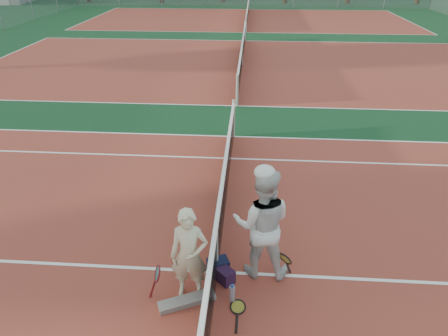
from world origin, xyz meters
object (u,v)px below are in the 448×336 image
object	(u,v)px
racket_spare	(238,307)
sports_bag_navy	(218,266)
racket_red	(158,282)
player_a	(189,255)
water_bottle	(232,294)
player_b	(262,224)
sports_bag_purple	(225,275)
racket_black_held	(284,266)
net_main	(217,249)

from	to	relation	value
racket_spare	sports_bag_navy	xyz separation A→B (m)	(-0.36, 0.72, 0.12)
racket_red	racket_spare	xyz separation A→B (m)	(1.23, -0.16, -0.27)
player_a	water_bottle	distance (m)	0.91
player_a	sports_bag_navy	bearing A→B (deg)	50.48
player_b	sports_bag_purple	xyz separation A→B (m)	(-0.57, -0.29, -0.84)
sports_bag_purple	player_a	bearing A→B (deg)	-149.45
player_b	racket_black_held	distance (m)	0.81
net_main	player_a	size ratio (longest dim) A/B	7.05
racket_red	player_a	bearing A→B (deg)	-9.10
racket_black_held	sports_bag_purple	world-z (taller)	racket_black_held
water_bottle	player_b	bearing A→B (deg)	59.15
net_main	player_b	distance (m)	0.85
player_b	player_a	bearing A→B (deg)	31.85
racket_red	sports_bag_purple	size ratio (longest dim) A/B	1.89
racket_spare	sports_bag_purple	world-z (taller)	sports_bag_purple
player_a	racket_spare	bearing A→B (deg)	-18.83
player_a	sports_bag_navy	xyz separation A→B (m)	(0.38, 0.49, -0.65)
water_bottle	racket_black_held	bearing A→B (deg)	33.00
sports_bag_purple	water_bottle	world-z (taller)	water_bottle
player_a	racket_black_held	world-z (taller)	player_a
net_main	water_bottle	world-z (taller)	net_main
player_a	racket_spare	world-z (taller)	player_a
racket_black_held	sports_bag_purple	xyz separation A→B (m)	(-0.96, -0.11, -0.15)
player_a	racket_black_held	size ratio (longest dim) A/B	2.81
water_bottle	racket_spare	bearing A→B (deg)	-52.61
net_main	sports_bag_navy	bearing A→B (deg)	-6.88
racket_red	racket_spare	bearing A→B (deg)	-25.78
racket_spare	sports_bag_navy	world-z (taller)	sports_bag_navy
net_main	racket_spare	xyz separation A→B (m)	(0.38, -0.73, -0.49)
net_main	racket_black_held	size ratio (longest dim) A/B	19.79
net_main	racket_red	size ratio (longest dim) A/B	18.95
racket_spare	water_bottle	xyz separation A→B (m)	(-0.09, 0.12, 0.14)
racket_spare	sports_bag_navy	size ratio (longest dim) A/B	1.78
racket_black_held	sports_bag_purple	bearing A→B (deg)	-44.74
racket_red	racket_black_held	distance (m)	2.01
player_a	sports_bag_purple	xyz separation A→B (m)	(0.51, 0.30, -0.65)
net_main	sports_bag_navy	size ratio (longest dim) A/B	32.60
sports_bag_purple	racket_black_held	bearing A→B (deg)	6.66
racket_spare	racket_black_held	bearing A→B (deg)	-47.16
water_bottle	racket_red	bearing A→B (deg)	178.21
net_main	sports_bag_purple	distance (m)	0.45
player_b	sports_bag_navy	bearing A→B (deg)	11.66
net_main	racket_spare	bearing A→B (deg)	-62.18
net_main	racket_black_held	world-z (taller)	net_main
water_bottle	net_main	bearing A→B (deg)	115.66
player_a	racket_black_held	distance (m)	1.60
net_main	water_bottle	bearing A→B (deg)	-64.34
player_b	racket_black_held	xyz separation A→B (m)	(0.39, -0.18, -0.69)
sports_bag_purple	net_main	bearing A→B (deg)	127.34
net_main	player_a	xyz separation A→B (m)	(-0.36, -0.49, 0.27)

